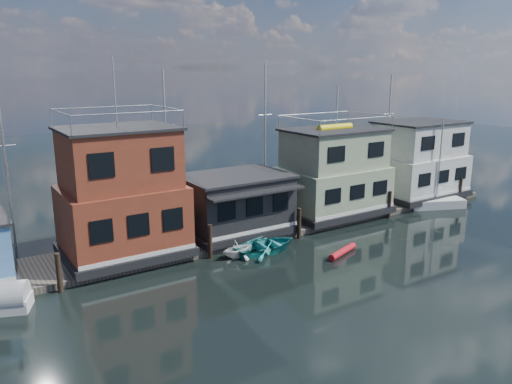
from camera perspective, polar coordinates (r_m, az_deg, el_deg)
ground at (r=27.10m, az=11.90°, el=-11.74°), size 160.00×160.00×0.00m
dock at (r=35.83m, az=-1.65°, el=-4.61°), size 48.00×5.00×0.40m
houseboat_red at (r=31.37m, az=-15.10°, el=-0.38°), size 7.40×5.90×11.86m
houseboat_dark at (r=34.93m, az=-2.36°, el=-1.31°), size 7.40×6.10×4.06m
houseboat_green at (r=39.86m, az=8.83°, el=2.14°), size 8.40×5.90×7.03m
houseboat_white at (r=47.00m, az=18.03°, el=3.40°), size 8.40×5.90×6.66m
pilings at (r=33.13m, az=0.36°, el=-4.53°), size 42.28×0.28×2.20m
background_masts at (r=42.01m, az=-0.39°, el=5.68°), size 36.40×0.16×12.00m
red_kayak at (r=32.59m, az=9.88°, el=-6.72°), size 2.90×1.39×0.43m
dinghy_teal at (r=32.54m, az=1.16°, el=-6.09°), size 4.43×3.19×0.91m
dinghy_white at (r=31.58m, az=-2.16°, el=-6.48°), size 2.35×2.07×1.17m
day_sailer at (r=45.32m, az=19.87°, el=-1.15°), size 5.05×3.36×7.58m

